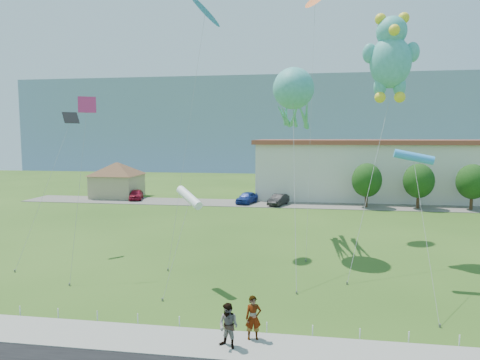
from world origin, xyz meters
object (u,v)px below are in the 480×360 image
object	(u,v)px
pedestrian_left	(253,318)
pedestrian_right	(228,326)
warehouse	(476,169)
teddy_bear_kite	(391,56)
parked_car_red	(136,194)
parked_car_black	(278,200)
parked_car_blue	(247,198)
pavilion	(117,176)
octopus_kite	(294,98)

from	to	relation	value
pedestrian_left	pedestrian_right	world-z (taller)	pedestrian_left
warehouse	teddy_bear_kite	xyz separation A→B (m)	(-17.61, -31.45, 10.20)
pedestrian_left	parked_car_red	world-z (taller)	pedestrian_left
parked_car_red	parked_car_black	xyz separation A→B (m)	(19.59, -1.72, -0.02)
parked_car_red	teddy_bear_kite	distance (m)	39.36
warehouse	pedestrian_right	xyz separation A→B (m)	(-26.41, -47.02, -3.11)
pedestrian_right	parked_car_black	world-z (taller)	pedestrian_right
parked_car_black	parked_car_blue	bearing A→B (deg)	-172.52
pavilion	warehouse	xyz separation A→B (m)	(50.00, 6.00, 1.10)
warehouse	pedestrian_left	distance (m)	52.81
pavilion	teddy_bear_kite	bearing A→B (deg)	-38.16
warehouse	parked_car_red	xyz separation A→B (m)	(-46.31, -8.18, -3.36)
parked_car_red	teddy_bear_kite	size ratio (longest dim) A/B	0.24
warehouse	parked_car_black	distance (m)	28.69
parked_car_blue	octopus_kite	xyz separation A→B (m)	(6.49, -21.54, 10.72)
pedestrian_left	octopus_kite	distance (m)	18.76
pedestrian_left	parked_car_black	bearing A→B (deg)	76.20
octopus_kite	teddy_bear_kite	bearing A→B (deg)	-6.93
octopus_kite	teddy_bear_kite	distance (m)	7.36
warehouse	octopus_kite	world-z (taller)	octopus_kite
octopus_kite	pavilion	bearing A→B (deg)	136.15
teddy_bear_kite	pavilion	bearing A→B (deg)	141.84
parked_car_red	octopus_kite	size ratio (longest dim) A/B	0.28
octopus_kite	parked_car_red	bearing A→B (deg)	134.36
parked_car_red	parked_car_blue	distance (m)	15.49
parked_car_red	parked_car_blue	size ratio (longest dim) A/B	0.95
pavilion	pedestrian_left	world-z (taller)	pavilion
pedestrian_right	teddy_bear_kite	distance (m)	22.29
parked_car_blue	warehouse	bearing A→B (deg)	31.29
parked_car_black	pedestrian_left	bearing A→B (deg)	-69.48
parked_car_red	teddy_bear_kite	bearing A→B (deg)	-54.72
pedestrian_left	parked_car_black	xyz separation A→B (m)	(-1.21, 36.24, -0.29)
parked_car_red	octopus_kite	xyz separation A→B (m)	(21.95, -22.45, 10.76)
pedestrian_left	warehouse	bearing A→B (deg)	45.35
parked_car_black	teddy_bear_kite	size ratio (longest dim) A/B	0.24
pedestrian_left	pedestrian_right	bearing A→B (deg)	-151.74
pedestrian_left	teddy_bear_kite	distance (m)	21.32
warehouse	parked_car_blue	xyz separation A→B (m)	(-30.85, -9.09, -3.33)
parked_car_blue	octopus_kite	world-z (taller)	octopus_kite
parked_car_red	parked_car_black	bearing A→B (deg)	-20.70
warehouse	parked_car_black	world-z (taller)	warehouse
pedestrian_right	parked_car_black	bearing A→B (deg)	114.05
pavilion	parked_car_red	world-z (taller)	pavilion
pavilion	pedestrian_left	xyz separation A→B (m)	(24.50, -40.14, -1.99)
pedestrian_left	parked_car_blue	xyz separation A→B (m)	(-5.35, 37.06, -0.24)
pedestrian_right	teddy_bear_kite	xyz separation A→B (m)	(8.80, 15.57, 13.30)
pedestrian_right	octopus_kite	size ratio (longest dim) A/B	0.12
pavilion	warehouse	distance (m)	50.37
pedestrian_right	teddy_bear_kite	world-z (taller)	teddy_bear_kite
octopus_kite	teddy_bear_kite	xyz separation A→B (m)	(6.75, -0.82, 2.81)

